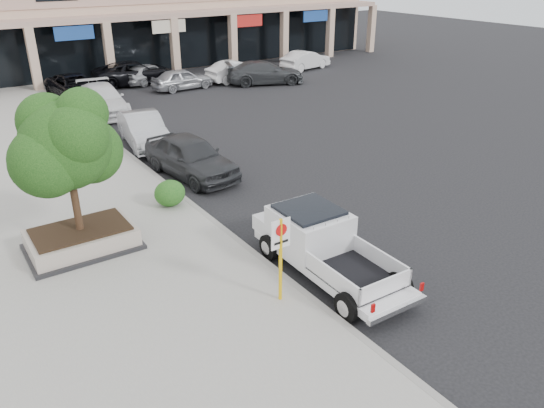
{
  "coord_description": "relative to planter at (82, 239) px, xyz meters",
  "views": [
    {
      "loc": [
        -8.76,
        -10.93,
        8.14
      ],
      "look_at": [
        -0.41,
        1.5,
        1.17
      ],
      "focal_mm": 35.0,
      "sensor_mm": 36.0,
      "label": 1
    }
  ],
  "objects": [
    {
      "name": "ground",
      "position": [
        5.71,
        -3.87,
        -0.48
      ],
      "size": [
        120.0,
        120.0,
        0.0
      ],
      "primitive_type": "plane",
      "color": "black",
      "rests_on": "ground"
    },
    {
      "name": "sidewalk",
      "position": [
        0.21,
        2.13,
        -0.4
      ],
      "size": [
        8.0,
        52.0,
        0.15
      ],
      "primitive_type": "cube",
      "color": "gray",
      "rests_on": "ground"
    },
    {
      "name": "curb",
      "position": [
        4.16,
        2.13,
        -0.4
      ],
      "size": [
        0.2,
        52.0,
        0.15
      ],
      "primitive_type": "cube",
      "color": "gray",
      "rests_on": "ground"
    },
    {
      "name": "strip_mall",
      "position": [
        13.71,
        30.06,
        4.27
      ],
      "size": [
        40.55,
        12.43,
        9.5
      ],
      "color": "#CFB092",
      "rests_on": "ground"
    },
    {
      "name": "planter",
      "position": [
        0.0,
        0.0,
        0.0
      ],
      "size": [
        3.2,
        2.2,
        0.68
      ],
      "color": "black",
      "rests_on": "sidewalk"
    },
    {
      "name": "planter_tree",
      "position": [
        0.13,
        0.15,
        2.94
      ],
      "size": [
        2.9,
        2.55,
        4.0
      ],
      "color": "black",
      "rests_on": "planter"
    },
    {
      "name": "no_parking_sign",
      "position": [
        3.46,
        -5.48,
        1.16
      ],
      "size": [
        0.55,
        0.09,
        2.3
      ],
      "color": "#EEB70C",
      "rests_on": "sidewalk"
    },
    {
      "name": "hedge",
      "position": [
        3.47,
        1.38,
        0.14
      ],
      "size": [
        1.1,
        0.99,
        0.93
      ],
      "primitive_type": "ellipsoid",
      "color": "#174B15",
      "rests_on": "sidewalk"
    },
    {
      "name": "pickup_truck",
      "position": [
        5.36,
        -5.15,
        0.38
      ],
      "size": [
        2.11,
        5.49,
        1.72
      ],
      "primitive_type": null,
      "rotation": [
        0.0,
        0.0,
        -0.02
      ],
      "color": "silver",
      "rests_on": "ground"
    },
    {
      "name": "curb_car_a",
      "position": [
        5.53,
        3.88,
        0.35
      ],
      "size": [
        2.58,
        5.08,
        1.66
      ],
      "primitive_type": "imported",
      "rotation": [
        0.0,
        0.0,
        0.13
      ],
      "color": "#2A2B2E",
      "rests_on": "ground"
    },
    {
      "name": "curb_car_b",
      "position": [
        5.39,
        8.66,
        0.29
      ],
      "size": [
        2.26,
        4.84,
        1.54
      ],
      "primitive_type": "imported",
      "rotation": [
        0.0,
        0.0,
        -0.14
      ],
      "color": "#A8ABB0",
      "rests_on": "ground"
    },
    {
      "name": "curb_car_c",
      "position": [
        5.58,
        15.4,
        0.32
      ],
      "size": [
        2.82,
        5.71,
        1.59
      ],
      "primitive_type": "imported",
      "rotation": [
        0.0,
        0.0,
        -0.11
      ],
      "color": "silver",
      "rests_on": "ground"
    },
    {
      "name": "curb_car_d",
      "position": [
        5.34,
        20.08,
        0.26
      ],
      "size": [
        2.92,
        5.48,
        1.47
      ],
      "primitive_type": "imported",
      "rotation": [
        0.0,
        0.0,
        0.1
      ],
      "color": "black",
      "rests_on": "ground"
    },
    {
      "name": "lot_car_a",
      "position": [
        11.99,
        18.5,
        0.23
      ],
      "size": [
        4.23,
        1.86,
        1.42
      ],
      "primitive_type": "imported",
      "rotation": [
        0.0,
        0.0,
        1.62
      ],
      "color": "#A7A8AF",
      "rests_on": "ground"
    },
    {
      "name": "lot_car_b",
      "position": [
        16.37,
        18.74,
        0.26
      ],
      "size": [
        4.57,
        1.94,
        1.47
      ],
      "primitive_type": "imported",
      "rotation": [
        0.0,
        0.0,
        1.66
      ],
      "color": "silver",
      "rests_on": "ground"
    },
    {
      "name": "lot_car_c",
      "position": [
        17.61,
        16.86,
        0.32
      ],
      "size": [
        5.9,
        4.04,
        1.59
      ],
      "primitive_type": "imported",
      "rotation": [
        0.0,
        0.0,
        1.2
      ],
      "color": "#333538",
      "rests_on": "ground"
    },
    {
      "name": "lot_car_d",
      "position": [
        9.97,
        21.87,
        0.33
      ],
      "size": [
        5.97,
        3.07,
        1.61
      ],
      "primitive_type": "imported",
      "rotation": [
        0.0,
        0.0,
        1.5
      ],
      "color": "black",
      "rests_on": "ground"
    },
    {
      "name": "lot_car_e",
      "position": [
        10.84,
        21.66,
        0.23
      ],
      "size": [
        4.49,
        3.11,
        1.42
      ],
      "primitive_type": "imported",
      "rotation": [
        0.0,
        0.0,
        1.95
      ],
      "color": "#A1A3A9",
      "rests_on": "ground"
    },
    {
      "name": "lot_car_f",
      "position": [
        23.28,
        19.58,
        0.26
      ],
      "size": [
        4.66,
        2.39,
        1.46
      ],
      "primitive_type": "imported",
      "rotation": [
        0.0,
        0.0,
        1.77
      ],
      "color": "silver",
      "rests_on": "ground"
    }
  ]
}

